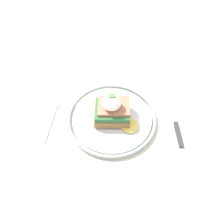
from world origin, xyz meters
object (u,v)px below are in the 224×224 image
object	(u,v)px
plate	(112,118)
sandwich	(112,110)
fork	(52,116)
knife	(176,124)

from	to	relation	value
plate	sandwich	bearing A→B (deg)	-45.72
plate	fork	bearing A→B (deg)	176.97
knife	plate	bearing A→B (deg)	175.51
fork	plate	bearing A→B (deg)	-3.03
sandwich	fork	bearing A→B (deg)	176.55
plate	knife	distance (m)	0.18
fork	knife	bearing A→B (deg)	-3.78
plate	fork	size ratio (longest dim) A/B	1.58
plate	fork	world-z (taller)	plate
sandwich	fork	world-z (taller)	sandwich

